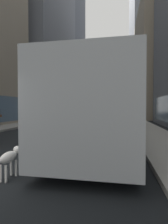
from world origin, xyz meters
TOP-DOWN VIEW (x-y plane):
  - ground_plane at (0.00, 35.00)m, footprint 120.00×120.00m
  - sidewalk_left at (-5.70, 35.00)m, footprint 2.40×110.00m
  - sidewalk_right at (5.70, 35.00)m, footprint 2.40×110.00m
  - building_left_mid at (-11.90, 26.94)m, footprint 11.93×17.54m
  - building_left_far at (-11.90, 47.81)m, footprint 8.30×21.18m
  - building_right_far at (11.90, 47.87)m, footprint 9.68×21.07m
  - transit_bus at (2.80, 5.36)m, footprint 2.78×11.53m
  - car_blue_hatchback at (-1.20, 26.47)m, footprint 1.78×4.75m
  - car_black_suv at (1.20, 30.68)m, footprint 1.80×4.71m
  - car_white_van at (-2.80, 41.79)m, footprint 1.74×4.58m
  - dalmatian_dog at (0.98, 0.15)m, footprint 0.22×0.96m

SIDE VIEW (x-z plane):
  - ground_plane at x=0.00m, z-range 0.00..0.00m
  - sidewalk_left at x=-5.70m, z-range 0.00..0.15m
  - sidewalk_right at x=5.70m, z-range 0.00..0.15m
  - dalmatian_dog at x=0.98m, z-range 0.15..0.87m
  - car_white_van at x=-2.80m, z-range 0.01..1.63m
  - car_blue_hatchback at x=-1.20m, z-range 0.01..1.63m
  - car_black_suv at x=1.20m, z-range 0.01..1.63m
  - transit_bus at x=2.80m, z-range 0.25..3.30m
  - building_left_mid at x=-11.90m, z-range -0.01..32.58m
  - building_right_far at x=11.90m, z-range -0.01..38.98m
  - building_left_far at x=-11.90m, z-range -0.01..40.67m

